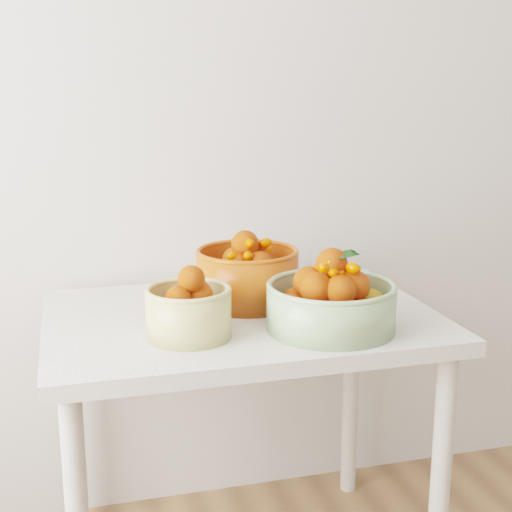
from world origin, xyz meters
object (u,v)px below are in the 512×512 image
object	(u,v)px
bowl_cream	(189,310)
bowl_green	(331,301)
table	(241,348)
bowl_orange	(247,274)

from	to	relation	value
bowl_cream	bowl_green	xyz separation A→B (m)	(0.34, -0.04, 0.00)
table	bowl_orange	xyz separation A→B (m)	(0.04, 0.09, 0.18)
bowl_cream	table	bearing A→B (deg)	40.92
bowl_green	bowl_cream	bearing A→B (deg)	174.12
bowl_cream	bowl_green	bearing A→B (deg)	-5.88
table	bowl_orange	distance (m)	0.20
table	bowl_cream	distance (m)	0.27
bowl_cream	bowl_orange	size ratio (longest dim) A/B	0.63
table	bowl_cream	xyz separation A→B (m)	(-0.16, -0.14, 0.16)
bowl_green	bowl_orange	xyz separation A→B (m)	(-0.14, 0.26, 0.01)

